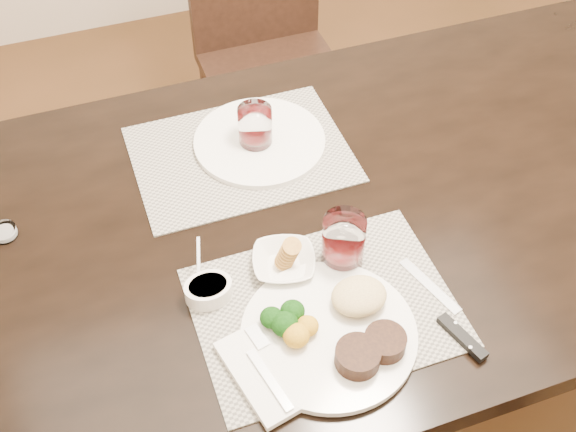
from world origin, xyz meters
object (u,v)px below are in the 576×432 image
object	(u,v)px
chair_far	(266,43)
far_plate	(260,141)
steak_knife	(454,324)
cracker_bowl	(284,262)
dinner_plate	(338,329)
wine_glass_near	(343,243)

from	to	relation	value
chair_far	far_plate	xyz separation A→B (m)	(-0.24, -0.71, 0.26)
steak_knife	cracker_bowl	distance (m)	0.33
dinner_plate	cracker_bowl	xyz separation A→B (m)	(-0.04, 0.17, -0.00)
cracker_bowl	far_plate	world-z (taller)	cracker_bowl
chair_far	cracker_bowl	xyz separation A→B (m)	(-0.31, -1.05, 0.27)
cracker_bowl	far_plate	size ratio (longest dim) A/B	0.50
dinner_plate	cracker_bowl	bearing A→B (deg)	124.93
chair_far	wine_glass_near	distance (m)	1.13
steak_knife	cracker_bowl	size ratio (longest dim) A/B	1.70
steak_knife	far_plate	distance (m)	0.59
chair_far	steak_knife	distance (m)	1.30
chair_far	wine_glass_near	bearing A→B (deg)	-100.53
far_plate	dinner_plate	bearing A→B (deg)	-92.90
chair_far	wine_glass_near	world-z (taller)	chair_far
dinner_plate	steak_knife	xyz separation A→B (m)	(0.20, -0.05, -0.01)
steak_knife	far_plate	world-z (taller)	same
chair_far	dinner_plate	bearing A→B (deg)	-102.47
steak_knife	cracker_bowl	bearing A→B (deg)	120.12
steak_knife	far_plate	size ratio (longest dim) A/B	0.86
dinner_plate	wine_glass_near	world-z (taller)	wine_glass_near
chair_far	far_plate	bearing A→B (deg)	-109.08
dinner_plate	cracker_bowl	size ratio (longest dim) A/B	2.12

